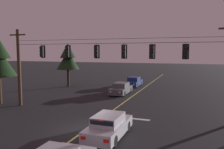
% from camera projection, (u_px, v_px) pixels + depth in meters
% --- Properties ---
extents(ground_plane, '(180.00, 180.00, 0.00)m').
position_uv_depth(ground_plane, '(86.00, 130.00, 15.13)').
color(ground_plane, black).
extents(lane_centre_stripe, '(0.14, 60.00, 0.01)m').
position_uv_depth(lane_centre_stripe, '(128.00, 100.00, 24.59)').
color(lane_centre_stripe, '#D1C64C').
rests_on(lane_centre_stripe, ground).
extents(stop_bar_paint, '(3.40, 0.36, 0.01)m').
position_uv_depth(stop_bar_paint, '(128.00, 118.00, 17.77)').
color(stop_bar_paint, silver).
rests_on(stop_bar_paint, ground).
extents(signal_span_assembly, '(19.74, 0.32, 7.20)m').
position_uv_depth(signal_span_assembly, '(108.00, 69.00, 18.60)').
color(signal_span_assembly, '#423021').
rests_on(signal_span_assembly, ground).
extents(traffic_light_leftmost, '(0.48, 0.41, 1.22)m').
position_uv_depth(traffic_light_leftmost, '(42.00, 52.00, 20.56)').
color(traffic_light_leftmost, black).
extents(traffic_light_left_inner, '(0.48, 0.41, 1.22)m').
position_uv_depth(traffic_light_left_inner, '(67.00, 52.00, 19.69)').
color(traffic_light_left_inner, black).
extents(traffic_light_centre, '(0.48, 0.41, 1.22)m').
position_uv_depth(traffic_light_centre, '(96.00, 52.00, 18.78)').
color(traffic_light_centre, black).
extents(traffic_light_right_inner, '(0.48, 0.41, 1.22)m').
position_uv_depth(traffic_light_right_inner, '(124.00, 52.00, 18.00)').
color(traffic_light_right_inner, black).
extents(traffic_light_rightmost, '(0.48, 0.41, 1.22)m').
position_uv_depth(traffic_light_rightmost, '(152.00, 52.00, 17.25)').
color(traffic_light_rightmost, black).
extents(traffic_light_far_right, '(0.48, 0.41, 1.22)m').
position_uv_depth(traffic_light_far_right, '(186.00, 52.00, 16.44)').
color(traffic_light_far_right, black).
extents(car_waiting_near_lane, '(1.80, 4.33, 1.39)m').
position_uv_depth(car_waiting_near_lane, '(109.00, 126.00, 13.84)').
color(car_waiting_near_lane, '#A5A5AD').
rests_on(car_waiting_near_lane, ground).
extents(car_oncoming_lead, '(1.80, 4.42, 1.39)m').
position_uv_depth(car_oncoming_lead, '(121.00, 89.00, 27.91)').
color(car_oncoming_lead, '#4C4C51').
rests_on(car_oncoming_lead, ground).
extents(car_oncoming_trailing, '(1.80, 4.42, 1.39)m').
position_uv_depth(car_oncoming_trailing, '(134.00, 82.00, 34.18)').
color(car_oncoming_trailing, navy).
rests_on(car_oncoming_trailing, ground).
extents(tree_verge_near, '(3.31, 3.31, 6.39)m').
position_uv_depth(tree_verge_near, '(68.00, 58.00, 33.47)').
color(tree_verge_near, '#332316').
rests_on(tree_verge_near, ground).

